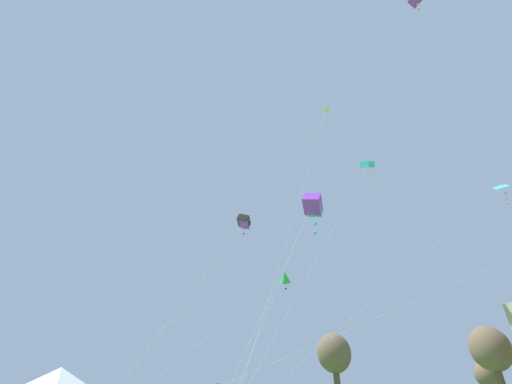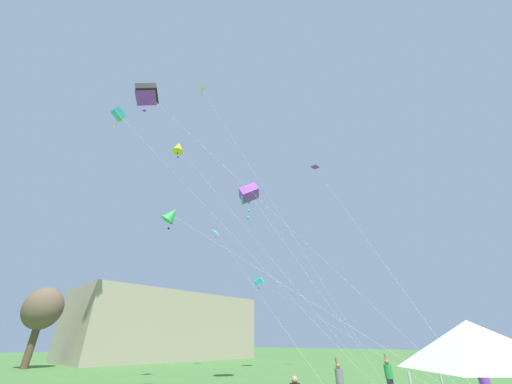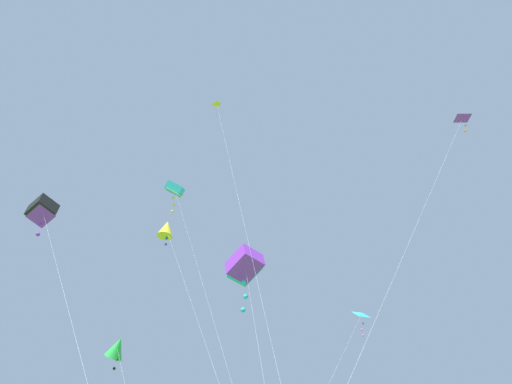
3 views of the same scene
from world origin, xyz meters
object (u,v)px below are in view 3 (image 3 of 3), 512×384
kite_cyan_delta_8 (361,316)px  kite_yellow_diamond_2 (166,229)px  kite_purple_delta_5 (462,120)px  kite_cyan_box_6 (175,189)px  kite_purple_box_0 (245,265)px  kite_yellow_delta_3 (219,115)px  kite_black_box_4 (42,210)px  kite_green_diamond_7 (117,348)px

kite_cyan_delta_8 → kite_yellow_diamond_2: bearing=-143.5°
kite_purple_delta_5 → kite_cyan_box_6: size_ratio=0.80×
kite_purple_box_0 → kite_cyan_delta_8: bearing=62.0°
kite_purple_delta_5 → kite_purple_box_0: bearing=-179.8°
kite_purple_box_0 → kite_yellow_delta_3: 14.47m
kite_yellow_delta_3 → kite_purple_box_0: bearing=-62.3°
kite_black_box_4 → kite_green_diamond_7: (4.37, 2.19, -6.97)m
kite_yellow_delta_3 → kite_green_diamond_7: bearing=-139.8°
kite_yellow_diamond_2 → kite_cyan_box_6: size_ratio=0.66×
kite_cyan_box_6 → kite_cyan_delta_8: (15.15, -2.66, -12.81)m
kite_purple_box_0 → kite_cyan_box_6: (-8.10, 15.94, 14.12)m
kite_purple_delta_5 → kite_cyan_box_6: bearing=142.3°
kite_black_box_4 → kite_cyan_box_6: (2.91, 16.96, 10.95)m
kite_black_box_4 → kite_purple_delta_5: bearing=2.6°
kite_purple_box_0 → kite_black_box_4: (-11.00, -1.02, 3.17)m
kite_yellow_delta_3 → kite_cyan_box_6: 12.60m
kite_black_box_4 → kite_green_diamond_7: size_ratio=1.20×
kite_yellow_diamond_2 → kite_cyan_box_6: kite_cyan_box_6 is taller
kite_green_diamond_7 → kite_black_box_4: bearing=-153.4°
kite_yellow_diamond_2 → kite_cyan_box_6: 15.64m
kite_cyan_box_6 → kite_cyan_delta_8: size_ratio=1.44×
kite_purple_box_0 → kite_cyan_delta_8: kite_cyan_delta_8 is taller
kite_yellow_diamond_2 → kite_yellow_delta_3: kite_yellow_delta_3 is taller
kite_purple_box_0 → kite_green_diamond_7: size_ratio=1.01×
kite_yellow_delta_3 → kite_purple_delta_5: size_ratio=1.26×
kite_purple_box_0 → kite_cyan_box_6: size_ratio=0.52×
kite_cyan_delta_8 → kite_purple_delta_5: bearing=-67.7°
kite_purple_box_0 → kite_yellow_delta_3: size_ratio=0.52×
kite_black_box_4 → kite_cyan_box_6: size_ratio=0.62×
kite_yellow_diamond_2 → kite_black_box_4: size_ratio=1.06×
kite_purple_box_0 → kite_black_box_4: size_ratio=0.84×
kite_purple_box_0 → kite_black_box_4: 11.50m
kite_purple_box_0 → kite_cyan_box_6: 22.78m
kite_yellow_delta_3 → kite_cyan_box_6: bearing=116.6°
kite_purple_delta_5 → kite_cyan_delta_8: bearing=112.3°
kite_black_box_4 → kite_purple_delta_5: size_ratio=0.78×
kite_black_box_4 → kite_green_diamond_7: kite_black_box_4 is taller
kite_yellow_diamond_2 → kite_cyan_box_6: bearing=102.9°
kite_yellow_diamond_2 → kite_green_diamond_7: 8.69m
kite_purple_delta_5 → kite_cyan_delta_8: size_ratio=1.14×
kite_cyan_box_6 → kite_yellow_delta_3: bearing=-63.4°
kite_purple_box_0 → kite_green_diamond_7: kite_purple_box_0 is taller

